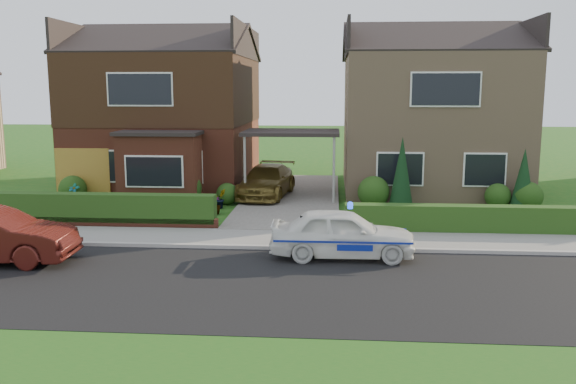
# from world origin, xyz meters

# --- Properties ---
(ground) EXTENTS (120.00, 120.00, 0.00)m
(ground) POSITION_xyz_m (0.00, 0.00, 0.00)
(ground) COLOR #165316
(ground) RESTS_ON ground
(road) EXTENTS (60.00, 6.00, 0.02)m
(road) POSITION_xyz_m (0.00, 0.00, 0.00)
(road) COLOR black
(road) RESTS_ON ground
(kerb) EXTENTS (60.00, 0.16, 0.12)m
(kerb) POSITION_xyz_m (0.00, 3.05, 0.06)
(kerb) COLOR #9E9993
(kerb) RESTS_ON ground
(sidewalk) EXTENTS (60.00, 2.00, 0.10)m
(sidewalk) POSITION_xyz_m (0.00, 4.10, 0.05)
(sidewalk) COLOR slate
(sidewalk) RESTS_ON ground
(driveway) EXTENTS (3.80, 12.00, 0.12)m
(driveway) POSITION_xyz_m (0.00, 11.00, 0.06)
(driveway) COLOR #666059
(driveway) RESTS_ON ground
(house_left) EXTENTS (7.50, 9.53, 7.25)m
(house_left) POSITION_xyz_m (-5.78, 13.90, 3.81)
(house_left) COLOR brown
(house_left) RESTS_ON ground
(house_right) EXTENTS (7.50, 8.06, 7.25)m
(house_right) POSITION_xyz_m (5.80, 13.99, 3.66)
(house_right) COLOR tan
(house_right) RESTS_ON ground
(carport_link) EXTENTS (3.80, 3.00, 2.77)m
(carport_link) POSITION_xyz_m (0.00, 10.95, 2.66)
(carport_link) COLOR black
(carport_link) RESTS_ON ground
(garage_door) EXTENTS (2.20, 0.10, 2.10)m
(garage_door) POSITION_xyz_m (-8.25, 9.96, 1.05)
(garage_door) COLOR brown
(garage_door) RESTS_ON ground
(dwarf_wall) EXTENTS (7.70, 0.25, 0.36)m
(dwarf_wall) POSITION_xyz_m (-5.80, 5.30, 0.18)
(dwarf_wall) COLOR brown
(dwarf_wall) RESTS_ON ground
(hedge_left) EXTENTS (7.50, 0.55, 0.90)m
(hedge_left) POSITION_xyz_m (-5.80, 5.45, 0.00)
(hedge_left) COLOR #1B3B13
(hedge_left) RESTS_ON ground
(hedge_right) EXTENTS (7.50, 0.55, 0.80)m
(hedge_right) POSITION_xyz_m (5.80, 5.35, 0.00)
(hedge_right) COLOR #1B3B13
(hedge_right) RESTS_ON ground
(shrub_left_far) EXTENTS (1.08, 1.08, 1.08)m
(shrub_left_far) POSITION_xyz_m (-8.50, 9.50, 0.54)
(shrub_left_far) COLOR #1B3B13
(shrub_left_far) RESTS_ON ground
(shrub_left_mid) EXTENTS (1.32, 1.32, 1.32)m
(shrub_left_mid) POSITION_xyz_m (-4.00, 9.30, 0.66)
(shrub_left_mid) COLOR #1B3B13
(shrub_left_mid) RESTS_ON ground
(shrub_left_near) EXTENTS (0.84, 0.84, 0.84)m
(shrub_left_near) POSITION_xyz_m (-2.40, 9.60, 0.42)
(shrub_left_near) COLOR #1B3B13
(shrub_left_near) RESTS_ON ground
(shrub_right_near) EXTENTS (1.20, 1.20, 1.20)m
(shrub_right_near) POSITION_xyz_m (3.20, 9.40, 0.60)
(shrub_right_near) COLOR #1B3B13
(shrub_right_near) RESTS_ON ground
(shrub_right_mid) EXTENTS (0.96, 0.96, 0.96)m
(shrub_right_mid) POSITION_xyz_m (7.80, 9.50, 0.48)
(shrub_right_mid) COLOR #1B3B13
(shrub_right_mid) RESTS_ON ground
(shrub_right_far) EXTENTS (1.08, 1.08, 1.08)m
(shrub_right_far) POSITION_xyz_m (8.80, 9.20, 0.54)
(shrub_right_far) COLOR #1B3B13
(shrub_right_far) RESTS_ON ground
(conifer_a) EXTENTS (0.90, 0.90, 2.60)m
(conifer_a) POSITION_xyz_m (4.20, 9.20, 1.30)
(conifer_a) COLOR black
(conifer_a) RESTS_ON ground
(conifer_b) EXTENTS (0.90, 0.90, 2.20)m
(conifer_b) POSITION_xyz_m (8.60, 9.20, 1.10)
(conifer_b) COLOR black
(conifer_b) RESTS_ON ground
(police_car) EXTENTS (3.52, 3.85, 1.47)m
(police_car) POSITION_xyz_m (1.95, 2.40, 0.65)
(police_car) COLOR white
(police_car) RESTS_ON ground
(driveway_car) EXTENTS (2.28, 4.50, 1.25)m
(driveway_car) POSITION_xyz_m (-1.00, 10.86, 0.75)
(driveway_car) COLOR brown
(driveway_car) RESTS_ON driveway
(potted_plant_a) EXTENTS (0.45, 0.31, 0.83)m
(potted_plant_a) POSITION_xyz_m (-8.23, 9.00, 0.41)
(potted_plant_a) COLOR gray
(potted_plant_a) RESTS_ON ground
(potted_plant_b) EXTENTS (0.52, 0.50, 0.73)m
(potted_plant_b) POSITION_xyz_m (-2.50, 8.76, 0.37)
(potted_plant_b) COLOR gray
(potted_plant_b) RESTS_ON ground
(potted_plant_c) EXTENTS (0.48, 0.48, 0.74)m
(potted_plant_c) POSITION_xyz_m (-2.50, 7.67, 0.37)
(potted_plant_c) COLOR gray
(potted_plant_c) RESTS_ON ground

